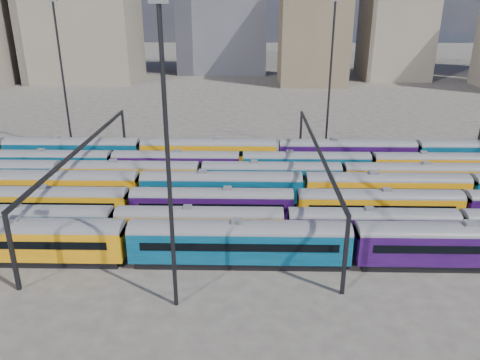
{
  "coord_description": "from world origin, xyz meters",
  "views": [
    {
      "loc": [
        1.39,
        -56.57,
        25.25
      ],
      "look_at": [
        0.16,
        1.03,
        3.0
      ],
      "focal_mm": 35.0,
      "sensor_mm": 36.0,
      "label": 1
    }
  ],
  "objects_px": {
    "rake_0": "(468,241)",
    "mast_2": "(168,155)",
    "rake_1": "(200,220)",
    "rake_2": "(295,202)"
  },
  "relations": [
    {
      "from": "rake_0",
      "to": "rake_1",
      "type": "height_order",
      "value": "rake_0"
    },
    {
      "from": "rake_0",
      "to": "mast_2",
      "type": "relative_size",
      "value": 4.41
    },
    {
      "from": "rake_0",
      "to": "mast_2",
      "type": "xyz_separation_m",
      "value": [
        -28.13,
        -7.0,
        11.04
      ]
    },
    {
      "from": "mast_2",
      "to": "rake_1",
      "type": "bearing_deg",
      "value": 85.57
    },
    {
      "from": "rake_2",
      "to": "mast_2",
      "type": "relative_size",
      "value": 4.68
    },
    {
      "from": "rake_1",
      "to": "mast_2",
      "type": "distance_m",
      "value": 16.66
    },
    {
      "from": "rake_2",
      "to": "mast_2",
      "type": "xyz_separation_m",
      "value": [
        -11.94,
        -17.0,
        11.39
      ]
    },
    {
      "from": "rake_2",
      "to": "mast_2",
      "type": "bearing_deg",
      "value": -125.08
    },
    {
      "from": "mast_2",
      "to": "rake_0",
      "type": "bearing_deg",
      "value": 13.97
    },
    {
      "from": "rake_0",
      "to": "rake_2",
      "type": "distance_m",
      "value": 19.03
    }
  ]
}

